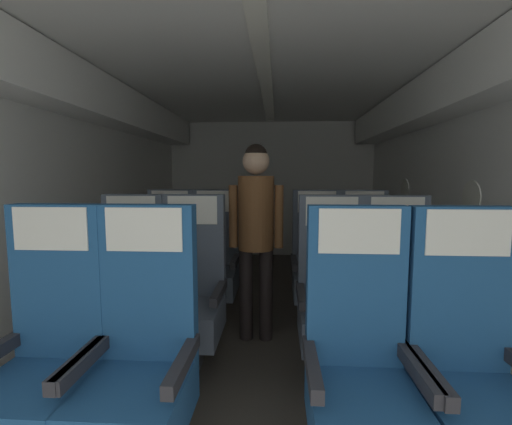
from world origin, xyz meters
The scene contains 15 objects.
ground centered at (0.00, 2.93, -0.01)m, with size 3.58×6.27×0.02m, color #3D3833.
fuselage_shell centered at (0.00, 3.20, 1.61)m, with size 3.46×5.92×2.25m.
seat_a_left_window centered at (-0.92, 1.51, 0.49)m, with size 0.47×0.51×1.19m.
seat_a_left_aisle centered at (-0.48, 1.51, 0.49)m, with size 0.47×0.51×1.19m.
seat_a_right_aisle centered at (0.93, 1.51, 0.49)m, with size 0.47×0.51×1.19m.
seat_a_right_window centered at (0.48, 1.52, 0.49)m, with size 0.47×0.51×1.19m.
seat_b_left_window centered at (-0.92, 2.39, 0.49)m, with size 0.47×0.51×1.19m.
seat_b_left_aisle centered at (-0.48, 2.41, 0.49)m, with size 0.47×0.51×1.19m.
seat_b_right_aisle centered at (0.93, 2.39, 0.49)m, with size 0.47×0.51×1.19m.
seat_b_right_window centered at (0.49, 2.39, 0.49)m, with size 0.47×0.51×1.19m.
seat_c_left_window centered at (-0.92, 3.28, 0.49)m, with size 0.47×0.51×1.19m.
seat_c_left_aisle centered at (-0.48, 3.30, 0.49)m, with size 0.47×0.51×1.19m.
seat_c_right_aisle centered at (0.92, 3.29, 0.49)m, with size 0.47×0.51×1.19m.
seat_c_right_window centered at (0.48, 3.28, 0.49)m, with size 0.47×0.51×1.19m.
flight_attendant centered at (-0.05, 2.80, 0.96)m, with size 0.43×0.28×1.56m.
Camera 1 is at (0.12, 0.06, 1.32)m, focal length 24.67 mm.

